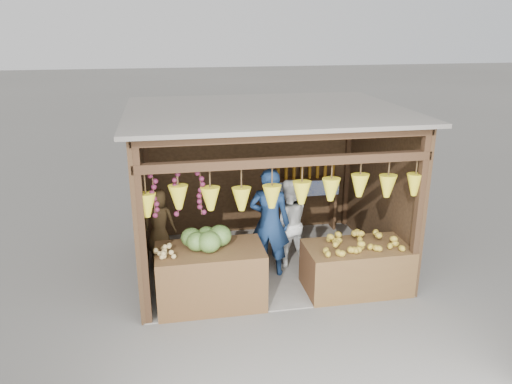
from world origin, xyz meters
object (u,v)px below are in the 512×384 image
(man_standing, at_px, (269,222))
(woman_standing, at_px, (287,223))
(vendor_seated, at_px, (159,222))
(counter_right, at_px, (356,268))
(counter_left, at_px, (211,276))

(man_standing, height_order, woman_standing, man_standing)
(man_standing, height_order, vendor_seated, man_standing)
(counter_right, relative_size, vendor_seated, 1.43)
(counter_right, xyz_separation_m, woman_standing, (-0.84, 1.01, 0.39))
(vendor_seated, bearing_deg, counter_left, 139.56)
(counter_right, xyz_separation_m, vendor_seated, (-2.94, 1.30, 0.45))
(counter_right, height_order, vendor_seated, vendor_seated)
(counter_left, bearing_deg, vendor_seated, 118.50)
(counter_left, relative_size, man_standing, 0.85)
(counter_right, relative_size, man_standing, 0.87)
(woman_standing, height_order, vendor_seated, woman_standing)
(counter_left, distance_m, woman_standing, 1.75)
(woman_standing, bearing_deg, counter_left, 35.27)
(counter_left, relative_size, counter_right, 0.98)
(counter_right, distance_m, woman_standing, 1.38)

